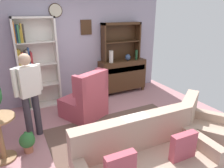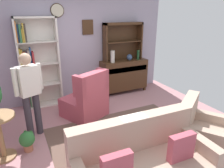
{
  "view_description": "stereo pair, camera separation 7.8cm",
  "coord_description": "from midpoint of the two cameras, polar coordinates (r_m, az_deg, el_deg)",
  "views": [
    {
      "loc": [
        -1.51,
        -2.95,
        2.23
      ],
      "look_at": [
        0.1,
        0.2,
        0.95
      ],
      "focal_mm": 32.99,
      "sensor_mm": 36.0,
      "label": 1
    },
    {
      "loc": [
        -1.44,
        -2.98,
        2.23
      ],
      "look_at": [
        0.1,
        0.2,
        0.95
      ],
      "focal_mm": 32.99,
      "sensor_mm": 36.0,
      "label": 2
    }
  ],
  "objects": [
    {
      "name": "bottle_wine",
      "position": [
        5.8,
        6.36,
        8.07
      ],
      "size": [
        0.07,
        0.07,
        0.27
      ],
      "primitive_type": "cylinder",
      "color": "#194223",
      "rests_on": "sideboard"
    },
    {
      "name": "sideboard_hutch",
      "position": [
        5.69,
        2.06,
        13.11
      ],
      "size": [
        1.1,
        0.26,
        1.0
      ],
      "color": "#422816",
      "rests_on": "sideboard"
    },
    {
      "name": "potted_plant_small",
      "position": [
        3.78,
        -22.97,
        -14.35
      ],
      "size": [
        0.25,
        0.25,
        0.35
      ],
      "color": "#AD6B4C",
      "rests_on": "ground_plane"
    },
    {
      "name": "vase_tall",
      "position": [
        5.42,
        -0.66,
        7.59
      ],
      "size": [
        0.11,
        0.11,
        0.31
      ],
      "primitive_type": "cylinder",
      "color": "beige",
      "rests_on": "sideboard"
    },
    {
      "name": "armchair_floral",
      "position": [
        3.83,
        23.05,
        -12.29
      ],
      "size": [
        1.06,
        1.07,
        0.88
      ],
      "color": "tan",
      "rests_on": "ground_plane"
    },
    {
      "name": "book_stack",
      "position": [
        3.33,
        -0.93,
        -12.55
      ],
      "size": [
        0.2,
        0.16,
        0.04
      ],
      "color": "#B22D33",
      "rests_on": "coffee_table"
    },
    {
      "name": "person_reading",
      "position": [
        3.86,
        -22.55,
        -1.72
      ],
      "size": [
        0.51,
        0.31,
        1.56
      ],
      "color": "#38333D",
      "rests_on": "ground_plane"
    },
    {
      "name": "sideboard",
      "position": [
        5.81,
        2.45,
        2.65
      ],
      "size": [
        1.3,
        0.45,
        0.92
      ],
      "color": "#422816",
      "rests_on": "ground_plane"
    },
    {
      "name": "ground_plane",
      "position": [
        4.0,
        -0.55,
        -14.18
      ],
      "size": [
        5.4,
        4.6,
        0.02
      ],
      "primitive_type": "cube",
      "color": "#B27A7F"
    },
    {
      "name": "coffee_table",
      "position": [
        3.41,
        -1.5,
        -13.42
      ],
      "size": [
        0.8,
        0.5,
        0.42
      ],
      "color": "#422816",
      "rests_on": "ground_plane"
    },
    {
      "name": "bookshelf",
      "position": [
        5.08,
        -21.22,
        4.68
      ],
      "size": [
        0.9,
        0.3,
        2.1
      ],
      "color": "silver",
      "rests_on": "ground_plane"
    },
    {
      "name": "wall_back",
      "position": [
        5.37,
        -11.03,
        10.7
      ],
      "size": [
        5.0,
        0.09,
        2.8
      ],
      "color": "#A399AD",
      "rests_on": "ground_plane"
    },
    {
      "name": "wingback_chair",
      "position": [
        4.49,
        -7.7,
        -4.6
      ],
      "size": [
        1.05,
        1.06,
        1.05
      ],
      "color": "#B74C5B",
      "rests_on": "ground_plane"
    },
    {
      "name": "couch_floral",
      "position": [
        2.9,
        8.18,
        -21.65
      ],
      "size": [
        1.83,
        0.91,
        0.9
      ],
      "color": "tan",
      "rests_on": "ground_plane"
    },
    {
      "name": "vase_round",
      "position": [
        5.69,
        4.01,
        7.42
      ],
      "size": [
        0.15,
        0.15,
        0.17
      ],
      "primitive_type": "ellipsoid",
      "color": "#33476B",
      "rests_on": "sideboard"
    },
    {
      "name": "area_rug",
      "position": [
        3.85,
        4.29,
        -15.43
      ],
      "size": [
        2.68,
        2.14,
        0.01
      ],
      "primitive_type": "cube",
      "color": "brown",
      "rests_on": "ground_plane"
    }
  ]
}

